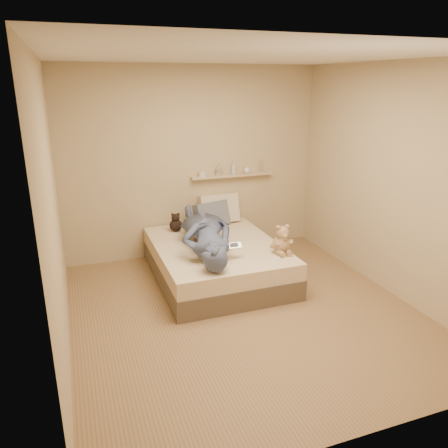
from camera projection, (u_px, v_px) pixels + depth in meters
name	position (u px, v px, depth m)	size (l,w,h in m)	color
room	(246.00, 195.00, 4.33)	(3.80, 3.80, 3.80)	olive
bed	(216.00, 261.00, 5.50)	(1.50, 1.90, 0.45)	brown
game_console	(234.00, 246.00, 4.94)	(0.18, 0.08, 0.06)	silver
teddy_bear	(282.00, 241.00, 5.11)	(0.29, 0.28, 0.35)	tan
dark_plush	(176.00, 223.00, 5.86)	(0.17, 0.17, 0.26)	black
pillow_cream	(219.00, 209.00, 6.21)	(0.55, 0.16, 0.40)	beige
pillow_grey	(212.00, 214.00, 6.04)	(0.50, 0.14, 0.34)	slate
person	(206.00, 232.00, 5.23)	(0.61, 1.68, 0.40)	#44496B
wall_shelf	(232.00, 175.00, 6.21)	(1.20, 0.12, 0.03)	tan
shelf_bottles	(231.00, 170.00, 6.18)	(0.96, 0.10, 0.19)	silver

